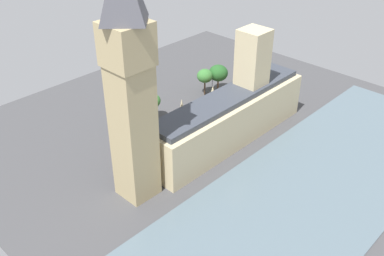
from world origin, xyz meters
name	(u,v)px	position (x,y,z in m)	size (l,w,h in m)	color
ground_plane	(222,137)	(0.00, 0.00, 0.00)	(136.29, 136.29, 0.00)	#424244
river_thames	(317,183)	(-33.03, 0.00, 0.12)	(40.22, 122.66, 0.25)	slate
parliament_building	(231,113)	(-1.99, -1.56, 8.70)	(13.22, 57.84, 32.02)	#CCBA8E
clock_tower	(129,78)	(-1.54, 34.65, 32.14)	(9.56, 9.56, 62.05)	tan
car_white_under_trees	(239,99)	(10.77, -21.76, 0.89)	(2.12, 4.51, 1.74)	silver
double_decker_bus_midblock	(216,101)	(13.36, -12.50, 2.63)	(3.02, 10.60, 4.75)	red
car_dark_green_corner	(202,118)	(10.94, -2.95, 0.88)	(2.07, 4.13, 1.74)	#19472D
car_yellow_cab_near_tower	(183,123)	(13.50, 3.43, 0.89)	(1.97, 4.43, 1.74)	gold
car_black_far_end	(169,132)	(12.67, 10.36, 0.89)	(2.16, 4.69, 1.74)	black
double_decker_bus_kerbside	(143,138)	(13.87, 19.82, 2.63)	(2.76, 10.53, 4.75)	#B20C0F
pedestrian_leading	(215,120)	(7.35, -5.45, 0.76)	(0.63, 0.70, 1.68)	navy
pedestrian_trailing	(201,128)	(7.18, 1.50, 0.67)	(0.46, 0.56, 1.50)	#336B60
pedestrian_opposite_hall	(251,99)	(7.73, -25.15, 0.76)	(0.70, 0.68, 1.69)	gray
plane_tree_by_river_gate	(152,101)	(23.02, 7.62, 6.93)	(5.49, 5.49, 9.31)	brown
plane_tree_slot_10	(205,76)	(22.93, -17.36, 7.29)	(5.67, 5.67, 9.75)	brown
plane_tree_slot_11	(140,106)	(22.80, 12.77, 7.23)	(5.26, 5.26, 9.53)	brown
plane_tree_slot_12	(218,73)	(21.18, -22.58, 7.24)	(6.90, 6.90, 10.20)	brown
street_lamp_slot_13	(205,85)	(22.48, -16.92, 4.23)	(0.56, 0.56, 6.02)	black
street_lamp_slot_14	(212,82)	(22.20, -20.58, 4.00)	(0.56, 0.56, 5.64)	black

